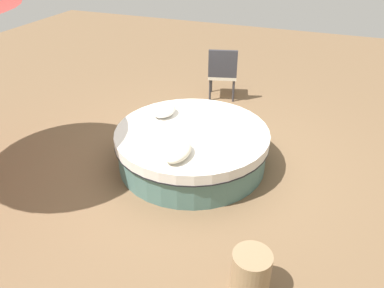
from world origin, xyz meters
name	(u,v)px	position (x,y,z in m)	size (l,w,h in m)	color
ground_plane	(192,163)	(0.00, 0.00, 0.00)	(16.00, 16.00, 0.00)	brown
round_bed	(192,147)	(0.00, 0.00, 0.27)	(2.10, 2.10, 0.53)	#4C726B
throw_pillow_0	(164,110)	(-0.29, -0.55, 0.61)	(0.42, 0.32, 0.16)	white
throw_pillow_1	(178,152)	(0.66, 0.07, 0.60)	(0.50, 0.30, 0.15)	beige
patio_chair	(223,71)	(-2.29, -0.28, 0.56)	(0.62, 0.63, 0.98)	#333338
side_table	(251,274)	(1.80, 1.27, 0.23)	(0.36, 0.36, 0.47)	#997A56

